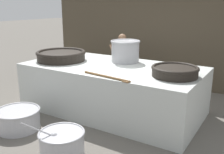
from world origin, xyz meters
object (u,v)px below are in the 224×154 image
at_px(giant_wok_far, 175,71).
at_px(cook, 122,60).
at_px(prep_bowl_meat, 18,118).
at_px(prep_bowl_vegetables, 62,143).
at_px(giant_wok_near, 61,55).
at_px(stock_pot, 125,51).

relative_size(giant_wok_far, cook, 0.56).
xyz_separation_m(giant_wok_far, cook, (-2.00, 1.51, -0.30)).
distance_m(giant_wok_far, prep_bowl_meat, 3.13).
height_order(prep_bowl_vegetables, prep_bowl_meat, prep_bowl_vegetables).
distance_m(giant_wok_near, stock_pot, 1.53).
height_order(giant_wok_near, stock_pot, stock_pot).
relative_size(cook, prep_bowl_vegetables, 1.79).
bearing_deg(stock_pot, prep_bowl_vegetables, -84.32).
height_order(stock_pot, cook, cook).
xyz_separation_m(giant_wok_near, prep_bowl_meat, (0.26, -1.57, -0.96)).
height_order(stock_pot, prep_bowl_vegetables, stock_pot).
height_order(giant_wok_far, prep_bowl_vegetables, giant_wok_far).
relative_size(giant_wok_far, prep_bowl_meat, 1.02).
height_order(giant_wok_near, prep_bowl_vegetables, giant_wok_near).
xyz_separation_m(giant_wok_far, prep_bowl_vegetables, (-1.15, -1.88, -0.92)).
distance_m(giant_wok_far, prep_bowl_vegetables, 2.39).
bearing_deg(stock_pot, cook, 123.74).
distance_m(giant_wok_near, cook, 1.77).
relative_size(stock_pot, prep_bowl_vegetables, 0.77).
height_order(giant_wok_far, prep_bowl_meat, giant_wok_far).
height_order(cook, prep_bowl_meat, cook).
height_order(cook, prep_bowl_vegetables, cook).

